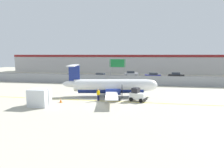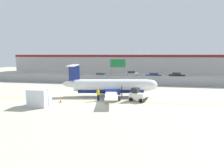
% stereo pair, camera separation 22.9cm
% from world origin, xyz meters
% --- Properties ---
extents(ground_plane, '(140.00, 140.00, 0.01)m').
position_xyz_m(ground_plane, '(0.00, 2.00, 0.00)').
color(ground_plane, '#B2AD99').
extents(perimeter_fence, '(98.00, 0.10, 2.10)m').
position_xyz_m(perimeter_fence, '(0.00, 18.00, 1.12)').
color(perimeter_fence, gray).
rests_on(perimeter_fence, ground).
extents(parking_lot_strip, '(98.00, 17.00, 0.12)m').
position_xyz_m(parking_lot_strip, '(0.00, 29.50, 0.06)').
color(parking_lot_strip, '#38383A').
rests_on(parking_lot_strip, ground).
extents(background_building, '(91.00, 8.10, 6.50)m').
position_xyz_m(background_building, '(0.00, 47.99, 3.26)').
color(background_building, '#BCB7B2').
rests_on(background_building, ground).
extents(commuter_airplane, '(14.92, 16.02, 4.92)m').
position_xyz_m(commuter_airplane, '(-0.60, 5.52, 1.60)').
color(commuter_airplane, white).
rests_on(commuter_airplane, ground).
extents(baggage_tug, '(2.57, 2.07, 1.88)m').
position_xyz_m(baggage_tug, '(3.46, 2.76, 0.86)').
color(baggage_tug, silver).
rests_on(baggage_tug, ground).
extents(ground_crew_worker, '(0.48, 0.48, 1.70)m').
position_xyz_m(ground_crew_worker, '(-2.04, 2.04, 0.95)').
color(ground_crew_worker, '#191E4C').
rests_on(ground_crew_worker, ground).
extents(cargo_container, '(2.44, 2.05, 2.20)m').
position_xyz_m(cargo_container, '(-8.67, -2.19, 1.10)').
color(cargo_container, silver).
rests_on(cargo_container, ground).
extents(traffic_cone_near_left, '(0.36, 0.36, 0.64)m').
position_xyz_m(traffic_cone_near_left, '(-6.85, 0.04, 0.31)').
color(traffic_cone_near_left, orange).
rests_on(traffic_cone_near_left, ground).
extents(traffic_cone_near_right, '(0.36, 0.36, 0.64)m').
position_xyz_m(traffic_cone_near_right, '(-0.97, 8.16, 0.31)').
color(traffic_cone_near_right, orange).
rests_on(traffic_cone_near_right, ground).
extents(parked_car_0, '(4.20, 2.01, 1.58)m').
position_xyz_m(parked_car_0, '(-14.50, 24.11, 0.89)').
color(parked_car_0, gray).
rests_on(parked_car_0, parking_lot_strip).
extents(parked_car_1, '(4.37, 2.39, 1.58)m').
position_xyz_m(parked_car_1, '(-7.72, 26.58, 0.89)').
color(parked_car_1, black).
rests_on(parked_car_1, parking_lot_strip).
extents(parked_car_2, '(4.38, 2.40, 1.58)m').
position_xyz_m(parked_car_2, '(-0.12, 34.10, 0.89)').
color(parked_car_2, silver).
rests_on(parked_car_2, parking_lot_strip).
extents(parked_car_3, '(4.32, 2.26, 1.58)m').
position_xyz_m(parked_car_3, '(6.15, 29.82, 0.89)').
color(parked_car_3, navy).
rests_on(parked_car_3, parking_lot_strip).
extents(parked_car_4, '(4.37, 2.39, 1.58)m').
position_xyz_m(parked_car_4, '(12.53, 32.03, 0.89)').
color(parked_car_4, black).
rests_on(parked_car_4, parking_lot_strip).
extents(highway_sign, '(3.60, 0.14, 5.50)m').
position_xyz_m(highway_sign, '(-2.02, 19.88, 4.14)').
color(highway_sign, slate).
rests_on(highway_sign, ground).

